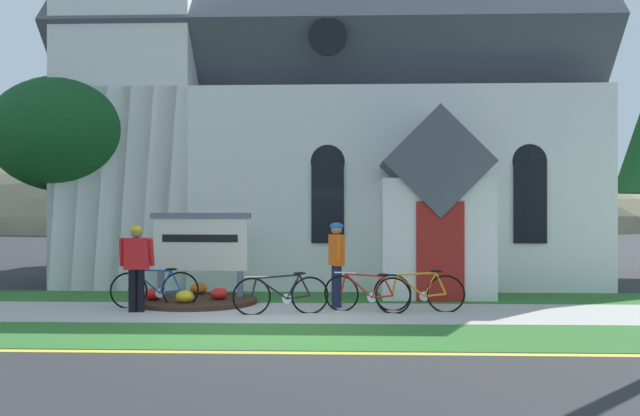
% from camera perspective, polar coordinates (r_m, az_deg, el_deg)
% --- Properties ---
extents(ground, '(140.00, 140.00, 0.00)m').
position_cam_1_polar(ground, '(15.64, -2.78, -7.22)').
color(ground, '#2B2B2D').
extents(sidewalk_slab, '(32.00, 2.60, 0.01)m').
position_cam_1_polar(sidewalk_slab, '(13.28, 0.22, -8.46)').
color(sidewalk_slab, '#A8A59E').
rests_on(sidewalk_slab, ground).
extents(grass_verge, '(32.00, 2.26, 0.01)m').
position_cam_1_polar(grass_verge, '(10.89, -0.24, -10.31)').
color(grass_verge, '#2D6628').
rests_on(grass_verge, ground).
extents(church_lawn, '(24.00, 2.02, 0.01)m').
position_cam_1_polar(church_lawn, '(15.57, 0.52, -7.24)').
color(church_lawn, '#2D6628').
rests_on(church_lawn, ground).
extents(curb_paint_stripe, '(28.00, 0.16, 0.01)m').
position_cam_1_polar(curb_paint_stripe, '(9.63, -0.57, -11.65)').
color(curb_paint_stripe, yellow).
rests_on(curb_paint_stripe, ground).
extents(church_building, '(13.86, 12.78, 13.28)m').
position_cam_1_polar(church_building, '(21.75, -0.12, 7.45)').
color(church_building, white).
rests_on(church_building, ground).
extents(church_sign, '(2.15, 0.24, 1.86)m').
position_cam_1_polar(church_sign, '(15.08, -9.65, -2.88)').
color(church_sign, slate).
rests_on(church_sign, ground).
extents(flower_bed, '(2.50, 2.50, 0.34)m').
position_cam_1_polar(flower_bed, '(14.76, -10.09, -7.33)').
color(flower_bed, '#382319').
rests_on(flower_bed, ground).
extents(bicycle_yellow, '(1.63, 0.59, 0.76)m').
position_cam_1_polar(bicycle_yellow, '(13.34, 3.84, -6.88)').
color(bicycle_yellow, black).
rests_on(bicycle_yellow, ground).
extents(bicycle_silver, '(1.75, 0.42, 0.79)m').
position_cam_1_polar(bicycle_silver, '(13.08, -3.13, -7.00)').
color(bicycle_silver, black).
rests_on(bicycle_silver, ground).
extents(bicycle_black, '(1.70, 0.30, 0.80)m').
position_cam_1_polar(bicycle_black, '(14.27, -13.20, -6.38)').
color(bicycle_black, black).
rests_on(bicycle_black, ground).
extents(bicycle_red, '(1.70, 0.28, 0.81)m').
position_cam_1_polar(bicycle_red, '(13.53, 8.04, -6.74)').
color(bicycle_red, black).
rests_on(bicycle_red, ground).
extents(cyclist_in_yellow_jersey, '(0.65, 0.29, 1.63)m').
position_cam_1_polar(cyclist_in_yellow_jersey, '(13.69, -14.62, -4.24)').
color(cyclist_in_yellow_jersey, black).
rests_on(cyclist_in_yellow_jersey, ground).
extents(cyclist_in_red_jersey, '(0.33, 0.70, 1.68)m').
position_cam_1_polar(cyclist_in_red_jersey, '(13.93, 1.35, -4.03)').
color(cyclist_in_red_jersey, '#191E38').
rests_on(cyclist_in_red_jersey, ground).
extents(yard_deciduous_tree, '(3.83, 3.83, 5.27)m').
position_cam_1_polar(yard_deciduous_tree, '(18.85, -19.76, 5.59)').
color(yard_deciduous_tree, '#3D2D1E').
rests_on(yard_deciduous_tree, ground).
extents(distant_hill, '(78.59, 52.35, 20.29)m').
position_cam_1_polar(distant_hill, '(75.04, -2.39, -1.62)').
color(distant_hill, '#847A5B').
rests_on(distant_hill, ground).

